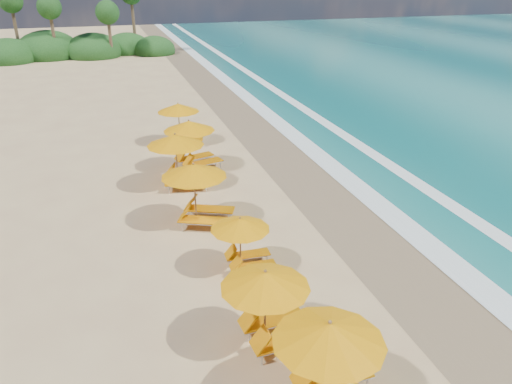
{
  "coord_description": "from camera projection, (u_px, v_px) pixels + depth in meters",
  "views": [
    {
      "loc": [
        -5.35,
        -17.43,
        9.42
      ],
      "look_at": [
        0.0,
        0.0,
        1.2
      ],
      "focal_mm": 34.86,
      "sensor_mm": 36.0,
      "label": 1
    }
  ],
  "objects": [
    {
      "name": "station_6",
      "position": [
        182.0,
        121.0,
        28.75
      ],
      "size": [
        3.04,
        2.94,
        2.45
      ],
      "rotation": [
        0.0,
        0.0,
        -0.26
      ],
      "color": "olive",
      "rests_on": "ground"
    },
    {
      "name": "station_4",
      "position": [
        181.0,
        157.0,
        22.88
      ],
      "size": [
        3.17,
        3.03,
        2.65
      ],
      "rotation": [
        0.0,
        0.0,
        -0.18
      ],
      "color": "olive",
      "rests_on": "ground"
    },
    {
      "name": "station_3",
      "position": [
        200.0,
        190.0,
        19.52
      ],
      "size": [
        3.42,
        3.4,
        2.61
      ],
      "rotation": [
        0.0,
        0.0,
        -0.42
      ],
      "color": "olive",
      "rests_on": "ground"
    },
    {
      "name": "station_0",
      "position": [
        335.0,
        359.0,
        11.1
      ],
      "size": [
        2.77,
        2.56,
        2.57
      ],
      "rotation": [
        0.0,
        0.0,
        0.01
      ],
      "color": "olive",
      "rests_on": "ground"
    },
    {
      "name": "surf_foam",
      "position": [
        399.0,
        198.0,
        22.27
      ],
      "size": [
        4.0,
        160.0,
        0.01
      ],
      "color": "white",
      "rests_on": "ground"
    },
    {
      "name": "station_2",
      "position": [
        245.0,
        240.0,
        16.59
      ],
      "size": [
        2.22,
        2.06,
        2.02
      ],
      "rotation": [
        0.0,
        0.0,
        -0.04
      ],
      "color": "olive",
      "rests_on": "ground"
    },
    {
      "name": "ground",
      "position": [
        256.0,
        218.0,
        20.49
      ],
      "size": [
        160.0,
        160.0,
        0.0
      ],
      "primitive_type": "plane",
      "color": "tan",
      "rests_on": "ground"
    },
    {
      "name": "treeline",
      "position": [
        58.0,
        49.0,
        57.09
      ],
      "size": [
        25.8,
        8.8,
        9.74
      ],
      "color": "#163D14",
      "rests_on": "ground"
    },
    {
      "name": "station_1",
      "position": [
        272.0,
        302.0,
        13.14
      ],
      "size": [
        2.72,
        2.54,
        2.42
      ],
      "rotation": [
        0.0,
        0.0,
        0.07
      ],
      "color": "olive",
      "rests_on": "ground"
    },
    {
      "name": "wet_sand",
      "position": [
        344.0,
        206.0,
        21.56
      ],
      "size": [
        4.0,
        160.0,
        0.01
      ],
      "primitive_type": "cube",
      "color": "#7E674B",
      "rests_on": "ground"
    },
    {
      "name": "station_5",
      "position": [
        193.0,
        141.0,
        25.08
      ],
      "size": [
        3.26,
        3.16,
        2.62
      ],
      "rotation": [
        0.0,
        0.0,
        0.27
      ],
      "color": "olive",
      "rests_on": "ground"
    }
  ]
}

